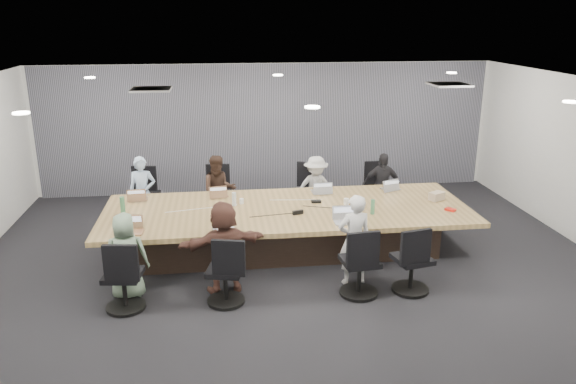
{
  "coord_description": "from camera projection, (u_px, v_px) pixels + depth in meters",
  "views": [
    {
      "loc": [
        -1.1,
        -8.16,
        3.79
      ],
      "look_at": [
        0.0,
        0.4,
        1.05
      ],
      "focal_mm": 35.0,
      "sensor_mm": 36.0,
      "label": 1
    }
  ],
  "objects": [
    {
      "name": "floor",
      "position": [
        291.0,
        262.0,
        9.0
      ],
      "size": [
        10.0,
        8.0,
        0.0
      ],
      "primitive_type": "cube",
      "color": "black",
      "rests_on": "ground"
    },
    {
      "name": "ceiling",
      "position": [
        292.0,
        86.0,
        8.15
      ],
      "size": [
        10.0,
        8.0,
        0.0
      ],
      "primitive_type": "cube",
      "color": "white",
      "rests_on": "wall_back"
    },
    {
      "name": "wall_back",
      "position": [
        267.0,
        128.0,
        12.36
      ],
      "size": [
        10.0,
        0.0,
        2.8
      ],
      "primitive_type": "cube",
      "rotation": [
        1.57,
        0.0,
        0.0
      ],
      "color": "silver",
      "rests_on": "ground"
    },
    {
      "name": "wall_front",
      "position": [
        354.0,
        307.0,
        4.79
      ],
      "size": [
        10.0,
        0.0,
        2.8
      ],
      "primitive_type": "cube",
      "rotation": [
        -1.57,
        0.0,
        0.0
      ],
      "color": "silver",
      "rests_on": "ground"
    },
    {
      "name": "curtain",
      "position": [
        268.0,
        129.0,
        12.28
      ],
      "size": [
        9.8,
        0.04,
        2.8
      ],
      "primitive_type": "cube",
      "color": "slate",
      "rests_on": "ground"
    },
    {
      "name": "conference_table",
      "position": [
        287.0,
        227.0,
        9.35
      ],
      "size": [
        6.0,
        2.2,
        0.74
      ],
      "color": "#32251D",
      "rests_on": "ground"
    },
    {
      "name": "chair_0",
      "position": [
        146.0,
        200.0,
        10.65
      ],
      "size": [
        0.64,
        0.64,
        0.86
      ],
      "primitive_type": null,
      "rotation": [
        0.0,
        0.0,
        3.04
      ],
      "color": "black",
      "rests_on": "ground"
    },
    {
      "name": "chair_1",
      "position": [
        219.0,
        197.0,
        10.82
      ],
      "size": [
        0.59,
        0.59,
        0.84
      ],
      "primitive_type": null,
      "rotation": [
        0.0,
        0.0,
        3.1
      ],
      "color": "black",
      "rests_on": "ground"
    },
    {
      "name": "chair_2",
      "position": [
        312.0,
        194.0,
        11.04
      ],
      "size": [
        0.68,
        0.68,
        0.81
      ],
      "primitive_type": null,
      "rotation": [
        0.0,
        0.0,
        2.86
      ],
      "color": "black",
      "rests_on": "ground"
    },
    {
      "name": "chair_3",
      "position": [
        376.0,
        193.0,
        11.21
      ],
      "size": [
        0.54,
        0.54,
        0.76
      ],
      "primitive_type": null,
      "rotation": [
        0.0,
        0.0,
        3.19
      ],
      "color": "black",
      "rests_on": "ground"
    },
    {
      "name": "chair_4",
      "position": [
        124.0,
        281.0,
        7.45
      ],
      "size": [
        0.63,
        0.63,
        0.83
      ],
      "primitive_type": null,
      "rotation": [
        0.0,
        0.0,
        -0.13
      ],
      "color": "black",
      "rests_on": "ground"
    },
    {
      "name": "chair_5",
      "position": [
        225.0,
        276.0,
        7.61
      ],
      "size": [
        0.66,
        0.66,
        0.81
      ],
      "primitive_type": null,
      "rotation": [
        0.0,
        0.0,
        -0.23
      ],
      "color": "black",
      "rests_on": "ground"
    },
    {
      "name": "chair_6",
      "position": [
        360.0,
        267.0,
        7.83
      ],
      "size": [
        0.63,
        0.63,
        0.85
      ],
      "primitive_type": null,
      "rotation": [
        0.0,
        0.0,
        0.1
      ],
      "color": "black",
      "rests_on": "ground"
    },
    {
      "name": "chair_7",
      "position": [
        412.0,
        264.0,
        7.93
      ],
      "size": [
        0.67,
        0.67,
        0.83
      ],
      "primitive_type": null,
      "rotation": [
        0.0,
        0.0,
        0.21
      ],
      "color": "black",
      "rests_on": "ground"
    },
    {
      "name": "person_0",
      "position": [
        143.0,
        193.0,
        10.24
      ],
      "size": [
        0.5,
        0.33,
        1.35
      ],
      "primitive_type": "imported",
      "rotation": [
        0.0,
        0.0,
        6.27
      ],
      "color": "#A5BFE0",
      "rests_on": "ground"
    },
    {
      "name": "laptop_0",
      "position": [
        138.0,
        199.0,
        9.7
      ],
      "size": [
        0.32,
        0.23,
        0.02
      ],
      "primitive_type": "cube",
      "rotation": [
        0.0,
        0.0,
        3.19
      ],
      "color": "#8C6647",
      "rests_on": "conference_table"
    },
    {
      "name": "person_1",
      "position": [
        219.0,
        191.0,
        10.41
      ],
      "size": [
        0.69,
        0.56,
        1.33
      ],
      "primitive_type": "imported",
      "rotation": [
        0.0,
        0.0,
        6.37
      ],
      "color": "#33221B",
      "rests_on": "ground"
    },
    {
      "name": "laptop_1",
      "position": [
        219.0,
        195.0,
        9.87
      ],
      "size": [
        0.33,
        0.24,
        0.02
      ],
      "primitive_type": "cube",
      "rotation": [
        0.0,
        0.0,
        3.24
      ],
      "color": "#8C6647",
      "rests_on": "conference_table"
    },
    {
      "name": "person_2",
      "position": [
        316.0,
        189.0,
        10.64
      ],
      "size": [
        0.85,
        0.53,
        1.26
      ],
      "primitive_type": "imported",
      "rotation": [
        0.0,
        0.0,
        6.36
      ],
      "color": "#A9A9A9",
      "rests_on": "ground"
    },
    {
      "name": "laptop_2",
      "position": [
        321.0,
        191.0,
        10.09
      ],
      "size": [
        0.35,
        0.24,
        0.02
      ],
      "primitive_type": "cube",
      "rotation": [
        0.0,
        0.0,
        3.14
      ],
      "color": "#B2B2B7",
      "rests_on": "conference_table"
    },
    {
      "name": "person_3",
      "position": [
        382.0,
        186.0,
        10.8
      ],
      "size": [
        0.79,
        0.41,
        1.28
      ],
      "primitive_type": "imported",
      "rotation": [
        0.0,
        0.0,
        6.16
      ],
      "color": "black",
      "rests_on": "ground"
    },
    {
      "name": "laptop_3",
      "position": [
        390.0,
        189.0,
        10.24
      ],
      "size": [
        0.36,
        0.29,
        0.02
      ],
      "primitive_type": "cube",
      "rotation": [
        0.0,
        0.0,
        3.39
      ],
      "color": "#B2B2B7",
      "rests_on": "conference_table"
    },
    {
      "name": "person_4",
      "position": [
        126.0,
        256.0,
        7.72
      ],
      "size": [
        0.61,
        0.41,
        1.23
      ],
      "primitive_type": "imported",
      "rotation": [
        0.0,
        0.0,
        3.17
      ],
      "color": "gray",
      "rests_on": "ground"
    },
    {
      "name": "laptop_4",
      "position": [
        131.0,
        232.0,
        8.2
      ],
      "size": [
        0.37,
        0.27,
        0.02
      ],
      "primitive_type": "cube",
      "rotation": [
        0.0,
        0.0,
        -0.08
      ],
      "color": "#8C6647",
      "rests_on": "conference_table"
    },
    {
      "name": "person_5",
      "position": [
        224.0,
        247.0,
        7.86
      ],
      "size": [
        1.31,
        0.67,
        1.35
      ],
      "primitive_type": "imported",
      "rotation": [
        0.0,
        0.0,
        3.37
      ],
      "color": "brown",
      "rests_on": "ground"
    },
    {
      "name": "laptop_5",
      "position": [
        223.0,
        228.0,
        8.36
      ],
      "size": [
        0.34,
        0.26,
        0.02
      ],
      "primitive_type": "cube",
      "rotation": [
        0.0,
        0.0,
        0.15
      ],
      "color": "#B2B2B7",
      "rests_on": "conference_table"
    },
    {
      "name": "person_6",
      "position": [
        354.0,
        240.0,
        8.09
      ],
      "size": [
        0.54,
        0.39,
        1.37
      ],
      "primitive_type": "imported",
      "rotation": [
        0.0,
        0.0,
        3.26
      ],
      "color": "silver",
      "rests_on": "ground"
    },
    {
      "name": "laptop_6",
      "position": [
        346.0,
        222.0,
        8.59
      ],
      "size": [
        0.35,
        0.24,
        0.02
      ],
      "primitive_type": "cube",
      "rotation": [
        0.0,
        0.0,
        -0.01
      ],
      "color": "#B2B2B7",
      "rests_on": "conference_table"
    },
    {
      "name": "bottle_green_left",
      "position": [
        123.0,
        205.0,
        8.98
      ],
      "size": [
        0.08,
        0.08,
        0.27
      ],
      "primitive_type": "cylinder",
      "rotation": [
        0.0,
        0.0,
        -0.06
      ],
      "color": "#407F54",
      "rests_on": "conference_table"
    },
    {
      "name": "bottle_green_right",
      "position": [
        373.0,
        207.0,
        8.94
      ],
      "size": [
        0.07,
        0.07,
        0.24
      ],
      "primitive_type": "cylinder",
      "rotation": [
        0.0,
        0.0,
        0.12
      ],
      "color": "#407F54",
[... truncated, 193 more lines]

